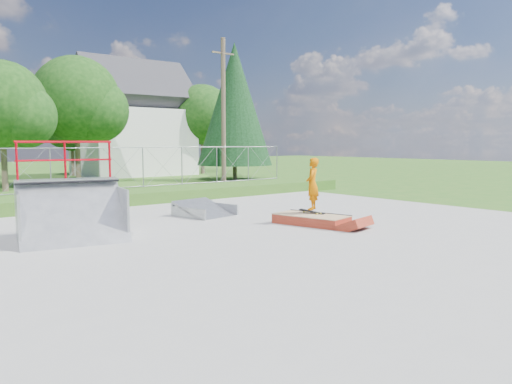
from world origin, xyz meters
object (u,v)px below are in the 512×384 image
Objects in this scene: skater at (312,186)px; quarter_pipe at (71,192)px; flat_bank_ramp at (205,209)px; grind_box at (311,220)px.

quarter_pipe is at bearing -51.68° from skater.
flat_bank_ramp is (4.98, 1.45, -1.03)m from quarter_pipe.
quarter_pipe is (-6.44, 2.12, 1.10)m from grind_box.
skater reaches higher than flat_bank_ramp.
skater is (1.68, -3.40, 0.92)m from flat_bank_ramp.
flat_bank_ramp is 3.90m from skater.
quarter_pipe is at bearing 148.71° from grind_box.
quarter_pipe is 6.94m from skater.
grind_box is 0.94× the size of quarter_pipe.
flat_bank_ramp is (-1.46, 3.58, 0.08)m from grind_box.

